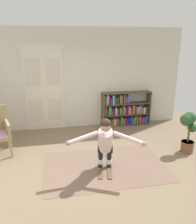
# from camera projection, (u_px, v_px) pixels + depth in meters

# --- Properties ---
(ground_plane) EXTENTS (7.20, 7.20, 0.00)m
(ground_plane) POSITION_uv_depth(u_px,v_px,m) (101.00, 169.00, 4.65)
(ground_plane) COLOR #7C684F
(back_wall) EXTENTS (6.00, 0.10, 2.90)m
(back_wall) POSITION_uv_depth(u_px,v_px,m) (83.00, 79.00, 6.64)
(back_wall) COLOR beige
(back_wall) RESTS_ON ground
(double_door) EXTENTS (1.22, 0.05, 2.45)m
(double_door) POSITION_uv_depth(u_px,v_px,m) (44.00, 88.00, 6.44)
(double_door) COLOR beige
(double_door) RESTS_ON ground
(rug) EXTENTS (2.53, 1.65, 0.01)m
(rug) POSITION_uv_depth(u_px,v_px,m) (105.00, 166.00, 4.75)
(rug) COLOR #795E4E
(rug) RESTS_ON ground
(bookshelf) EXTENTS (1.51, 0.30, 1.04)m
(bookshelf) POSITION_uv_depth(u_px,v_px,m) (124.00, 110.00, 6.98)
(bookshelf) COLOR #4E3F2B
(bookshelf) RESTS_ON ground
(potted_plant) EXTENTS (0.41, 0.41, 0.95)m
(potted_plant) POSITION_uv_depth(u_px,v_px,m) (188.00, 128.00, 5.27)
(potted_plant) COLOR brown
(potted_plant) RESTS_ON ground
(skis_pair) EXTENTS (0.47, 1.01, 0.07)m
(skis_pair) POSITION_uv_depth(u_px,v_px,m) (105.00, 165.00, 4.78)
(skis_pair) COLOR brown
(skis_pair) RESTS_ON rug
(person_skier) EXTENTS (1.43, 0.79, 1.10)m
(person_skier) POSITION_uv_depth(u_px,v_px,m) (105.00, 140.00, 4.37)
(person_skier) COLOR white
(person_skier) RESTS_ON skis_pair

